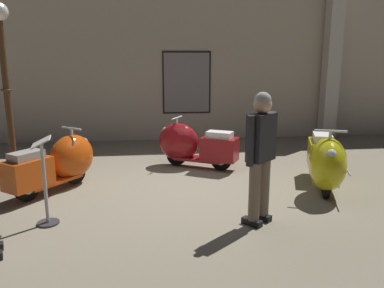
{
  "coord_description": "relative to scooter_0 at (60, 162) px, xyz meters",
  "views": [
    {
      "loc": [
        -0.55,
        -5.88,
        2.07
      ],
      "look_at": [
        0.18,
        0.56,
        0.61
      ],
      "focal_mm": 35.49,
      "sensor_mm": 36.0,
      "label": 1
    }
  ],
  "objects": [
    {
      "name": "ground_plane",
      "position": [
        2.01,
        -0.21,
        -0.44
      ],
      "size": [
        60.0,
        60.0,
        0.0
      ],
      "primitive_type": "plane",
      "color": "gray"
    },
    {
      "name": "showroom_back_wall",
      "position": [
        2.15,
        3.77,
        1.52
      ],
      "size": [
        18.0,
        0.63,
        3.94
      ],
      "color": "#BCB29E",
      "rests_on": "ground"
    },
    {
      "name": "scooter_0",
      "position": [
        0.0,
        0.0,
        0.0
      ],
      "size": [
        1.32,
        1.54,
        0.97
      ],
      "rotation": [
        0.0,
        0.0,
        0.92
      ],
      "color": "black",
      "rests_on": "ground"
    },
    {
      "name": "scooter_1",
      "position": [
        2.24,
        1.05,
        -0.0
      ],
      "size": [
        1.61,
        1.16,
        0.97
      ],
      "rotation": [
        0.0,
        0.0,
        2.64
      ],
      "color": "black",
      "rests_on": "ground"
    },
    {
      "name": "scooter_2",
      "position": [
        4.21,
        -0.56,
        0.03
      ],
      "size": [
        1.03,
        1.78,
        1.05
      ],
      "rotation": [
        0.0,
        0.0,
        -1.91
      ],
      "color": "black",
      "rests_on": "ground"
    },
    {
      "name": "lamppost",
      "position": [
        -0.94,
        0.68,
        1.28
      ],
      "size": [
        0.31,
        0.31,
        2.97
      ],
      "color": "#472D19",
      "rests_on": "ground"
    },
    {
      "name": "visitor_0",
      "position": [
        2.82,
        -1.65,
        0.53
      ],
      "size": [
        0.45,
        0.43,
        1.68
      ],
      "rotation": [
        0.0,
        0.0,
        2.29
      ],
      "color": "black",
      "rests_on": "ground"
    },
    {
      "name": "info_stanchion",
      "position": [
        0.13,
        -1.38,
        0.03
      ],
      "size": [
        0.28,
        0.35,
        1.13
      ],
      "color": "#333338",
      "rests_on": "ground"
    }
  ]
}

